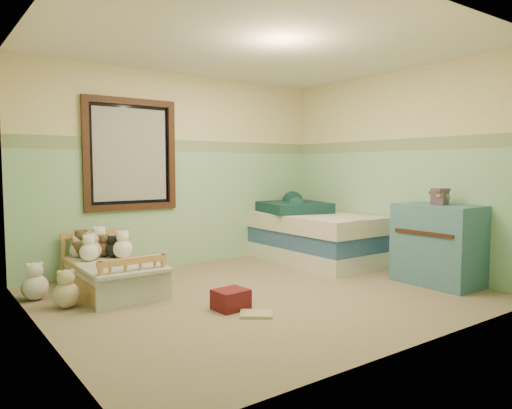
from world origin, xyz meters
TOP-DOWN VIEW (x-y plane):
  - floor at (0.00, 0.00)m, footprint 4.20×3.60m
  - ceiling at (0.00, 0.00)m, footprint 4.20×3.60m
  - wall_back at (0.00, 1.80)m, footprint 4.20×0.04m
  - wall_front at (0.00, -1.80)m, footprint 4.20×0.04m
  - wall_left at (-2.10, 0.00)m, footprint 0.04×3.60m
  - wall_right at (2.10, 0.00)m, footprint 0.04×3.60m
  - wainscot_mint at (0.00, 1.79)m, footprint 4.20×0.01m
  - border_strip at (0.00, 1.79)m, footprint 4.20×0.01m
  - window_frame at (-0.70, 1.76)m, footprint 1.16×0.06m
  - window_blinds at (-0.70, 1.77)m, footprint 0.92×0.01m
  - toddler_bed_frame at (-1.23, 1.05)m, footprint 0.68×1.35m
  - toddler_mattress at (-1.23, 1.05)m, footprint 0.62×1.30m
  - patchwork_quilt at (-1.23, 0.63)m, footprint 0.73×0.68m
  - plush_bed_brown at (-1.38, 1.55)m, footprint 0.21×0.21m
  - plush_bed_white at (-1.18, 1.55)m, footprint 0.22×0.22m
  - plush_bed_tan at (-1.33, 1.33)m, footprint 0.20×0.20m
  - plush_bed_dark at (-1.10, 1.33)m, footprint 0.17×0.17m
  - plush_floor_cream at (-1.95, 1.13)m, footprint 0.25×0.25m
  - plush_floor_tan at (-1.77, 0.66)m, footprint 0.24×0.24m
  - twin_bed_frame at (1.55, 0.99)m, footprint 0.99×1.98m
  - twin_boxspring at (1.55, 0.99)m, footprint 0.99×1.98m
  - twin_mattress at (1.55, 0.99)m, footprint 1.03×2.02m
  - teal_blanket at (1.50, 1.29)m, footprint 1.03×1.07m
  - dresser at (1.81, -0.81)m, footprint 0.55×0.89m
  - book_stack at (1.81, -0.82)m, footprint 0.20×0.17m
  - red_pillow at (-0.56, -0.26)m, footprint 0.31×0.28m
  - floor_book at (-0.48, -0.55)m, footprint 0.36×0.34m
  - extra_plush_0 at (-1.42, 1.56)m, footprint 0.17×0.17m
  - extra_plush_1 at (-1.38, 1.27)m, footprint 0.20×0.20m
  - extra_plush_2 at (-1.16, 1.42)m, footprint 0.17×0.17m
  - extra_plush_3 at (-1.03, 1.21)m, footprint 0.21×0.21m
  - extra_plush_4 at (-1.03, 1.22)m, footprint 0.18×0.18m

SIDE VIEW (x-z plane):
  - floor at x=0.00m, z-range -0.02..0.00m
  - floor_book at x=-0.48m, z-range 0.00..0.03m
  - toddler_bed_frame at x=-1.23m, z-range 0.00..0.17m
  - red_pillow at x=-0.56m, z-range 0.00..0.18m
  - twin_bed_frame at x=1.55m, z-range 0.00..0.22m
  - plush_floor_tan at x=-1.77m, z-range 0.00..0.24m
  - plush_floor_cream at x=-1.95m, z-range 0.00..0.25m
  - toddler_mattress at x=-1.23m, z-range 0.17..0.29m
  - patchwork_quilt at x=-1.23m, z-range 0.29..0.32m
  - twin_boxspring at x=1.55m, z-range 0.22..0.44m
  - plush_bed_dark at x=-1.10m, z-range 0.29..0.46m
  - extra_plush_2 at x=-1.16m, z-range 0.29..0.46m
  - extra_plush_0 at x=-1.42m, z-range 0.29..0.47m
  - extra_plush_4 at x=-1.03m, z-range 0.29..0.48m
  - extra_plush_1 at x=-1.38m, z-range 0.29..0.49m
  - plush_bed_tan at x=-1.33m, z-range 0.29..0.50m
  - extra_plush_3 at x=-1.03m, z-range 0.29..0.50m
  - plush_bed_brown at x=-1.38m, z-range 0.29..0.50m
  - plush_bed_white at x=-1.18m, z-range 0.29..0.52m
  - dresser at x=1.81m, z-range 0.00..0.89m
  - twin_mattress at x=1.55m, z-range 0.44..0.66m
  - teal_blanket at x=1.50m, z-range 0.66..0.80m
  - wainscot_mint at x=0.00m, z-range 0.00..1.50m
  - book_stack at x=1.81m, z-range 0.89..1.06m
  - wall_back at x=0.00m, z-range 0.00..2.50m
  - wall_front at x=0.00m, z-range 0.00..2.50m
  - wall_left at x=-2.10m, z-range 0.00..2.50m
  - wall_right at x=2.10m, z-range 0.00..2.50m
  - window_blinds at x=-0.70m, z-range 0.89..2.01m
  - window_frame at x=-0.70m, z-range 0.77..2.13m
  - border_strip at x=0.00m, z-range 1.50..1.65m
  - ceiling at x=0.00m, z-range 2.50..2.52m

